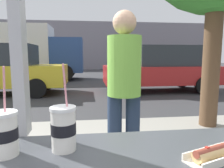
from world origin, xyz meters
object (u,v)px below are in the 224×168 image
soda_cup_left (4,133)px  parked_car_red (161,69)px  pedestrian (124,86)px  soda_cup_right (64,128)px  parked_car_yellow (1,69)px  box_truck (15,51)px  hotdog_tray_far (220,152)px

soda_cup_left → parked_car_red: (3.13, 6.97, -0.21)m
soda_cup_left → pedestrian: bearing=62.0°
soda_cup_right → parked_car_red: 7.55m
parked_car_yellow → pedestrian: (3.37, -5.77, 0.18)m
soda_cup_right → parked_car_yellow: (-2.94, 6.95, -0.20)m
parked_car_yellow → parked_car_red: (5.87, -0.00, -0.01)m
parked_car_yellow → box_truck: bearing=101.7°
soda_cup_left → soda_cup_right: bearing=5.5°
hotdog_tray_far → soda_cup_left: bearing=171.6°
parked_car_red → pedestrian: pedestrian is taller
soda_cup_left → parked_car_yellow: 7.49m
soda_cup_left → soda_cup_right: size_ratio=0.98×
pedestrian → soda_cup_left: bearing=-118.0°
parked_car_red → pedestrian: bearing=-113.4°
hotdog_tray_far → parked_car_red: parked_car_red is taller
soda_cup_right → parked_car_yellow: parked_car_yellow is taller
soda_cup_right → parked_car_yellow: 7.55m
soda_cup_left → box_truck: (-3.69, 11.55, 0.57)m
box_truck → pedestrian: 11.23m
soda_cup_left → parked_car_red: bearing=65.8°
hotdog_tray_far → pedestrian: size_ratio=0.17×
parked_car_yellow → soda_cup_left: bearing=-68.5°
hotdog_tray_far → box_truck: (-4.42, 11.66, 0.62)m
soda_cup_left → box_truck: bearing=107.7°
parked_car_yellow → hotdog_tray_far: bearing=-63.9°
soda_cup_left → soda_cup_right: 0.20m
pedestrian → soda_cup_right: bearing=-110.3°
soda_cup_left → parked_car_red: 7.64m
soda_cup_left → hotdog_tray_far: size_ratio=1.13×
soda_cup_right → box_truck: 12.18m
hotdog_tray_far → parked_car_red: size_ratio=0.07×
soda_cup_right → hotdog_tray_far: (0.53, -0.13, -0.06)m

